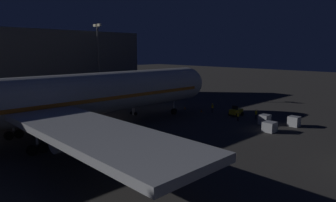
{
  "coord_description": "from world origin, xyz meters",
  "views": [
    {
      "loc": [
        -38.64,
        22.79,
        11.97
      ],
      "look_at": [
        -3.0,
        -12.0,
        3.5
      ],
      "focal_mm": 31.75,
      "sensor_mm": 36.0,
      "label": 1
    }
  ],
  "objects": [
    {
      "name": "ground_plane",
      "position": [
        0.0,
        0.0,
        0.0
      ],
      "size": [
        320.0,
        320.0,
        0.0
      ],
      "primitive_type": "plane",
      "color": "#383533"
    },
    {
      "name": "traffic_cone_nose_starboard",
      "position": [
        2.2,
        -22.0,
        0.28
      ],
      "size": [
        0.36,
        0.36,
        0.55
      ],
      "primitive_type": "cone",
      "color": "orange",
      "rests_on": "ground_plane"
    },
    {
      "name": "jet_bridge",
      "position": [
        9.99,
        -10.82,
        5.67
      ],
      "size": [
        18.12,
        3.4,
        7.21
      ],
      "color": "#9E9E99",
      "rests_on": "ground_plane"
    },
    {
      "name": "pushback_tug",
      "position": [
        -8.8,
        -24.02,
        0.78
      ],
      "size": [
        1.86,
        2.49,
        1.95
      ],
      "color": "yellow",
      "rests_on": "ground_plane"
    },
    {
      "name": "baggage_container_mid_row",
      "position": [
        -19.66,
        -23.94,
        0.8
      ],
      "size": [
        1.61,
        1.53,
        1.6
      ],
      "primitive_type": "cube",
      "color": "#B7BABF",
      "rests_on": "ground_plane"
    },
    {
      "name": "airliner_at_gate",
      "position": [
        0.0,
        11.3,
        5.59
      ],
      "size": [
        55.74,
        69.94,
        18.62
      ],
      "color": "silver",
      "rests_on": "ground_plane"
    },
    {
      "name": "ground_crew_under_port_wing",
      "position": [
        -12.92,
        -23.99,
        0.98
      ],
      "size": [
        0.4,
        0.4,
        1.77
      ],
      "color": "black",
      "rests_on": "ground_plane"
    },
    {
      "name": "baggage_container_near_belt",
      "position": [
        -15.72,
        -21.75,
        0.8
      ],
      "size": [
        1.52,
        1.68,
        1.6
      ],
      "primitive_type": "cube",
      "color": "#B7BABF",
      "rests_on": "ground_plane"
    },
    {
      "name": "baggage_container_far_row",
      "position": [
        -18.47,
        -18.13,
        0.74
      ],
      "size": [
        1.68,
        1.85,
        1.48
      ],
      "primitive_type": "cube",
      "color": "#B7BABF",
      "rests_on": "ground_plane"
    },
    {
      "name": "ground_crew_marshaller_fwd",
      "position": [
        -11.37,
        -20.68,
        0.95
      ],
      "size": [
        0.4,
        0.4,
        1.73
      ],
      "color": "black",
      "rests_on": "ground_plane"
    },
    {
      "name": "ground_crew_near_nose_gear",
      "position": [
        -4.01,
        -23.15,
        1.03
      ],
      "size": [
        0.4,
        0.4,
        1.86
      ],
      "color": "black",
      "rests_on": "ground_plane"
    },
    {
      "name": "apron_floodlight_mast",
      "position": [
        25.5,
        -16.09,
        10.58
      ],
      "size": [
        2.9,
        0.5,
        18.26
      ],
      "color": "#59595E",
      "rests_on": "ground_plane"
    },
    {
      "name": "traffic_cone_nose_port",
      "position": [
        -2.2,
        -22.0,
        0.28
      ],
      "size": [
        0.36,
        0.36,
        0.55
      ],
      "primitive_type": "cone",
      "color": "orange",
      "rests_on": "ground_plane"
    }
  ]
}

